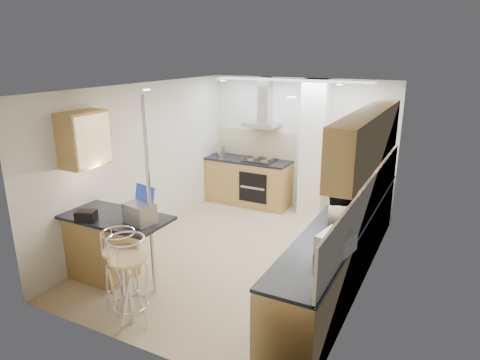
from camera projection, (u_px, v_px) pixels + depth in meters
The scene contains 16 objects.
ground at pixel (243, 254), 6.51m from camera, with size 4.80×4.80×0.00m, color tan.
room_shell at pixel (274, 153), 6.24m from camera, with size 3.64×4.84×2.51m.
right_counter at pixel (343, 247), 5.71m from camera, with size 0.63×4.40×0.92m.
back_counter at pixel (248, 181), 8.58m from camera, with size 1.70×0.63×0.92m.
peninsula at pixel (117, 249), 5.63m from camera, with size 1.47×0.72×0.94m.
microwave at pixel (343, 210), 5.33m from camera, with size 0.53×0.36×0.30m, color white.
laptop at pixel (140, 213), 5.25m from camera, with size 0.36×0.27×0.25m, color #9B9EA3.
bag at pixel (86, 216), 5.32m from camera, with size 0.24×0.17×0.13m, color black.
bar_stool_near at pixel (121, 271), 4.98m from camera, with size 0.42×0.42×1.02m, color tan, non-canonical shape.
bar_stool_end at pixel (129, 281), 4.72m from camera, with size 0.44×0.44×1.07m, color tan, non-canonical shape.
jar_a at pixel (358, 187), 6.45m from camera, with size 0.12×0.12×0.18m, color silver.
jar_b at pixel (370, 188), 6.42m from camera, with size 0.11×0.11×0.15m, color silver.
jar_c at pixel (341, 218), 5.19m from camera, with size 0.14×0.14×0.22m, color #B5B191.
jar_d at pixel (332, 218), 5.29m from camera, with size 0.10×0.10×0.13m, color white.
bread_bin at pixel (336, 243), 4.53m from camera, with size 0.31×0.40×0.21m, color silver.
kettle at pixel (221, 151), 8.69m from camera, with size 0.16×0.16×0.21m, color silver.
Camera 1 is at (2.67, -5.26, 2.98)m, focal length 32.00 mm.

